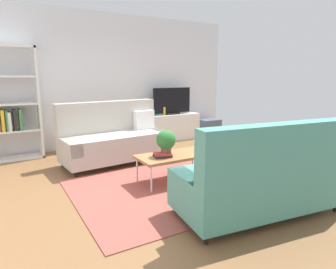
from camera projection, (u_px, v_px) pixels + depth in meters
The scene contains 16 objects.
ground_plane at pixel (165, 181), 4.40m from camera, with size 7.68×7.68×0.00m, color brown.
wall_far at pixel (103, 81), 6.48m from camera, with size 6.40×0.12×2.90m, color silver.
area_rug at pixel (178, 186), 4.21m from camera, with size 2.90×2.20×0.01m, color #9E4C42.
couch_beige at pixel (115, 138), 5.32m from camera, with size 1.97×1.00×1.10m.
couch_green at pixel (262, 178), 3.25m from camera, with size 1.99×1.08×1.10m.
coffee_table at pixel (174, 156), 4.32m from camera, with size 1.10×0.56×0.42m.
tv_console at pixel (171, 127), 7.20m from camera, with size 1.40×0.44×0.64m, color silver.
tv at pixel (172, 101), 7.05m from camera, with size 1.00×0.20×0.64m.
bookshelf at pixel (5, 109), 5.34m from camera, with size 1.10×0.36×2.10m.
storage_trunk at pixel (209, 128), 7.68m from camera, with size 0.52×0.40×0.44m, color #4C5666.
potted_plant at pixel (166, 141), 4.20m from camera, with size 0.28×0.28×0.38m.
table_book_0 at pixel (163, 156), 4.18m from camera, with size 0.24×0.18×0.03m, color #262626.
table_book_1 at pixel (163, 154), 4.18m from camera, with size 0.24×0.18×0.03m, color red.
vase_0 at pixel (149, 112), 6.87m from camera, with size 0.12×0.12×0.17m, color silver.
vase_1 at pixel (156, 111), 6.96m from camera, with size 0.11×0.11×0.19m, color #33B29E.
bottle_0 at pixel (164, 111), 6.97m from camera, with size 0.06×0.06×0.19m, color gold.
Camera 1 is at (-2.07, -3.62, 1.57)m, focal length 31.23 mm.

